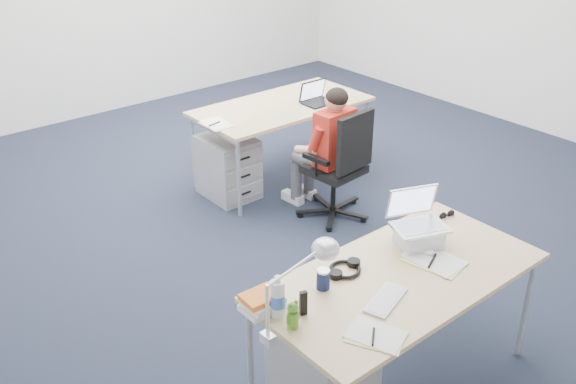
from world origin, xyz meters
The scene contains 24 objects.
floor centered at (0.00, 0.00, 0.00)m, with size 7.00×7.00×0.00m, color black.
room centered at (0.00, 0.00, 1.71)m, with size 6.02×7.02×2.80m.
desk_near centered at (-1.17, -1.74, 0.68)m, with size 1.60×0.80×0.73m.
desk_far centered at (0.04, 0.74, 0.68)m, with size 1.60×0.80×0.73m.
office_chair centered at (-0.09, -0.13, 0.27)m, with size 0.66×0.66×0.96m.
seated_person centered at (-0.10, 0.03, 0.57)m, with size 0.35×0.61×1.11m.
drawer_pedestal_near centered at (-1.62, -1.63, 0.28)m, with size 0.40×0.50×0.55m, color #ABADB1.
drawer_pedestal_far centered at (-0.56, 0.77, 0.28)m, with size 0.40×0.50×0.55m, color #ABADB1.
silver_laptop centered at (-0.87, -1.61, 0.89)m, with size 0.30×0.24×0.32m, color silver, non-canonical shape.
wireless_keyboard centered at (-1.40, -1.85, 0.74)m, with size 0.29×0.12×0.01m, color white.
computer_mouse centered at (-0.90, -1.70, 0.75)m, with size 0.06×0.09×0.03m, color white.
headphones centered at (-1.38, -1.53, 0.75)m, with size 0.22×0.17×0.04m, color black, non-canonical shape.
can_koozie centered at (-1.57, -1.57, 0.79)m, with size 0.07×0.07×0.11m, color #162046.
water_bottle centered at (-1.89, -1.59, 0.84)m, with size 0.07×0.07×0.23m, color silver.
bear_figurine centered at (-1.89, -1.70, 0.80)m, with size 0.08×0.06×0.15m, color #367B20, non-canonical shape.
book_stack centered at (-1.92, -1.50, 0.77)m, with size 0.20×0.15×0.09m, color silver.
cordless_phone centered at (-1.79, -1.66, 0.80)m, with size 0.04×0.02×0.13m, color black.
papers_left centered at (-1.64, -2.01, 0.73)m, with size 0.18×0.26×0.01m, color #EFDD8A.
papers_right centered at (-0.93, -1.78, 0.74)m, with size 0.22×0.31×0.01m, color #EFDD8A.
sunglasses centered at (-0.48, -1.51, 0.74)m, with size 0.12×0.05×0.03m, color black, non-canonical shape.
desk_lamp centered at (-1.92, -1.72, 0.95)m, with size 0.39×0.14×0.44m, color silver, non-canonical shape.
dark_laptop centered at (0.32, 0.54, 0.83)m, with size 0.29×0.28×0.21m, color black, non-canonical shape.
far_cup centered at (0.26, 0.71, 0.78)m, with size 0.07×0.07×0.10m, color white.
far_papers centered at (-0.70, 0.70, 0.73)m, with size 0.19×0.27×0.01m, color white.
Camera 1 is at (-3.44, -3.53, 2.69)m, focal length 40.00 mm.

